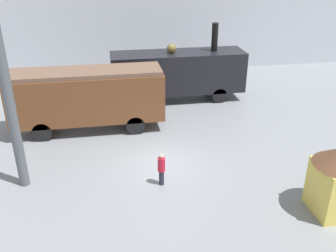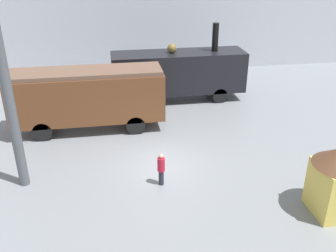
# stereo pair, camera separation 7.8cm
# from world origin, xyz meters

# --- Properties ---
(ground_plane) EXTENTS (80.00, 80.00, 0.00)m
(ground_plane) POSITION_xyz_m (0.00, 0.00, 0.00)
(ground_plane) COLOR gray
(backdrop_wall) EXTENTS (44.00, 0.15, 9.00)m
(backdrop_wall) POSITION_xyz_m (0.00, 15.69, 4.50)
(backdrop_wall) COLOR #B2B7C1
(backdrop_wall) RESTS_ON ground_plane
(steam_locomotive) EXTENTS (9.18, 2.47, 5.31)m
(steam_locomotive) POSITION_xyz_m (2.53, 8.61, 2.05)
(steam_locomotive) COLOR black
(steam_locomotive) RESTS_ON ground_plane
(passenger_coach_wooden) EXTENTS (8.70, 2.42, 3.66)m
(passenger_coach_wooden) POSITION_xyz_m (-3.57, 4.67, 2.16)
(passenger_coach_wooden) COLOR brown
(passenger_coach_wooden) RESTS_ON ground_plane
(visitor_person) EXTENTS (0.34, 0.34, 1.59)m
(visitor_person) POSITION_xyz_m (-0.25, -1.78, 0.86)
(visitor_person) COLOR #262633
(visitor_person) RESTS_ON ground_plane
(support_pillar) EXTENTS (0.44, 0.44, 8.00)m
(support_pillar) POSITION_xyz_m (-6.44, -0.72, 4.00)
(support_pillar) COLOR #4C5156
(support_pillar) RESTS_ON ground_plane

